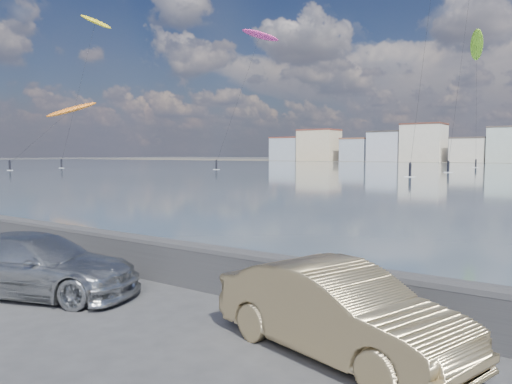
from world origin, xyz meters
TOP-DOWN VIEW (x-y plane):
  - ground at (0.00, 0.00)m, footprint 700.00×700.00m
  - seawall at (0.00, 2.70)m, footprint 400.00×0.36m
  - car_silver at (-2.26, 0.21)m, footprint 5.04×3.50m
  - car_champagne at (4.65, 1.11)m, footprint 4.52×2.52m
  - kitesurfer_6 at (-87.23, 65.26)m, footprint 9.35×10.43m
  - kitesurfer_10 at (-52.21, 79.03)m, footprint 8.56×12.74m
  - kitesurfer_11 at (-20.12, 123.67)m, footprint 6.21×15.14m
  - kitesurfer_14 at (-84.53, 56.72)m, footprint 8.01×19.29m

SIDE VIEW (x-z plane):
  - ground at x=0.00m, z-range 0.00..0.00m
  - seawall at x=0.00m, z-range 0.04..1.12m
  - car_silver at x=-2.26m, z-range 0.00..1.35m
  - car_champagne at x=4.65m, z-range 0.00..1.41m
  - kitesurfer_14 at x=-84.53m, z-range 4.90..19.50m
  - kitesurfer_10 at x=-52.21m, z-range 12.13..41.55m
  - kitesurfer_11 at x=-20.12m, z-range 12.46..45.14m
  - kitesurfer_6 at x=-87.23m, z-range 14.61..49.47m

